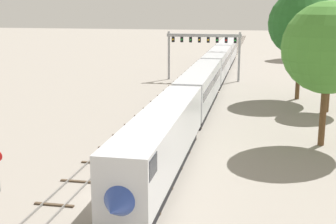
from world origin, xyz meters
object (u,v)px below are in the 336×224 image
Objects in this scene: trackside_tree_left at (330,54)px; trackside_tree_mid at (328,48)px; signal_gantry at (204,44)px; passenger_train at (211,74)px; trackside_tree_right at (302,24)px.

trackside_tree_mid is at bearing -99.03° from trackside_tree_left.
trackside_tree_mid is at bearing -66.74° from signal_gantry.
signal_gantry is at bearing 102.47° from passenger_train.
passenger_train is at bearing -77.53° from signal_gantry.
trackside_tree_left is 0.77× the size of trackside_tree_mid.
trackside_tree_right is (-2.79, 7.18, 3.11)m from trackside_tree_left.
passenger_train is 27.50m from trackside_tree_mid.
signal_gantry is at bearing 137.15° from trackside_tree_right.
passenger_train is 6.37× the size of trackside_tree_right.
trackside_tree_left is at bearing -50.21° from signal_gantry.
trackside_tree_mid is 0.90× the size of trackside_tree_right.
trackside_tree_mid is at bearing -88.39° from trackside_tree_right.
signal_gantry is 0.86× the size of trackside_tree_right.
signal_gantry is 1.25× the size of trackside_tree_left.
trackside_tree_left is (16.80, -20.18, 0.81)m from signal_gantry.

